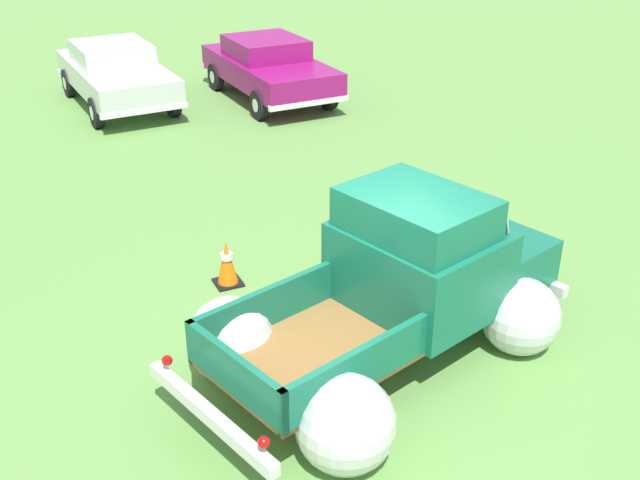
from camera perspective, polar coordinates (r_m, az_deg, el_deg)
The scene contains 5 objects.
ground_plane at distance 8.66m, azimuth 4.26°, elevation -9.21°, with size 80.00×80.00×0.00m, color #609347.
vintage_pickup_truck at distance 8.49m, azimuth 6.28°, elevation -4.02°, with size 4.97×3.71×1.96m.
show_car_0 at distance 18.24m, azimuth -15.35°, elevation 12.26°, with size 2.14×4.44×1.43m.
show_car_1 at distance 18.20m, azimuth -3.95°, elevation 13.10°, with size 2.09×4.38×1.43m.
lane_cone_1 at distance 10.04m, azimuth -7.13°, elevation -1.79°, with size 0.36×0.36×0.63m.
Camera 1 is at (-3.53, -6.06, 5.09)m, focal length 41.85 mm.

